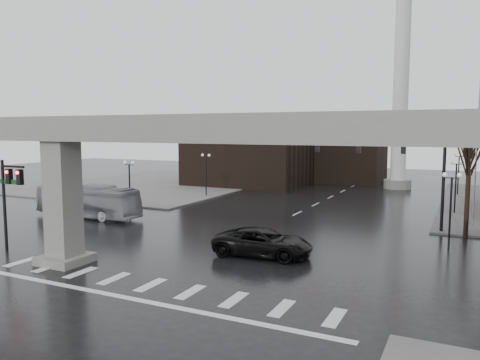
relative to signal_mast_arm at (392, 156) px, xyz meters
The scene contains 21 objects.
ground 21.64m from the signal_mast_arm, 115.57° to the right, with size 160.00×160.00×0.00m, color black.
sidewalk_nw 39.41m from the signal_mast_arm, 153.82° to the left, with size 28.00×36.00×0.15m, color slate.
elevated_guideway 20.35m from the signal_mast_arm, 112.35° to the right, with size 48.00×2.60×8.70m.
building_far_left 32.68m from the signal_mast_arm, 134.74° to the left, with size 16.00×14.00×10.00m, color black.
building_far_mid 35.02m from the signal_mast_arm, 108.32° to the left, with size 10.00×10.00×8.00m, color black.
smokestack 28.38m from the signal_mast_arm, 96.28° to the left, with size 3.60×3.60×30.00m.
signal_mast_arm is the anchor object (origin of this frame).
signal_left_pole 28.09m from the signal_mast_arm, 139.26° to the right, with size 2.30×0.30×6.00m.
lamp_right_0 6.99m from the signal_mast_arm, 46.80° to the right, with size 1.22×0.32×5.11m.
lamp_right_1 10.51m from the signal_mast_arm, 63.90° to the left, with size 1.22×0.32×5.11m.
lamp_right_2 23.75m from the signal_mast_arm, 79.01° to the left, with size 1.22×0.32×5.11m.
lamp_left_0 23.12m from the signal_mast_arm, 167.96° to the right, with size 1.22×0.32×5.11m.
lamp_left_1 24.42m from the signal_mast_arm, 157.75° to the left, with size 1.22×0.32×5.11m.
lamp_left_2 32.40m from the signal_mast_arm, 134.11° to the left, with size 1.22×0.32×5.11m.
tree_right_0 6.37m from the signal_mast_arm, ahead, with size 1.09×1.58×7.50m.
tree_right_1 9.57m from the signal_mast_arm, 52.50° to the left, with size 1.09×1.61×7.67m.
tree_right_2 16.45m from the signal_mast_arm, 70.00° to the left, with size 1.10×1.63×7.85m.
tree_right_3 24.04m from the signal_mast_arm, 76.58° to the left, with size 1.11×1.66×8.02m.
tree_right_4 31.83m from the signal_mast_arm, 79.94° to the left, with size 1.12×1.69×8.19m.
pickup_truck 14.43m from the signal_mast_arm, 116.28° to the right, with size 2.90×6.29×1.75m, color black.
city_bus 26.83m from the signal_mast_arm, 164.60° to the right, with size 2.50×10.70×2.98m, color #9F9FA3.
Camera 1 is at (14.33, -19.95, 7.95)m, focal length 35.00 mm.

